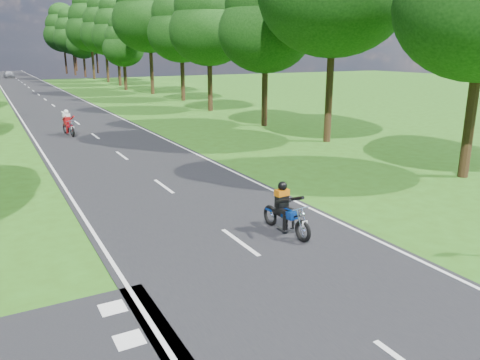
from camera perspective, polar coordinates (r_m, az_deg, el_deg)
ground at (r=11.01m, az=5.06°, el=-11.23°), size 160.00×160.00×0.00m
main_road at (r=58.62m, az=-23.33°, el=9.52°), size 7.00×140.00×0.02m
road_markings at (r=56.74m, az=-23.27°, el=9.38°), size 7.40×140.00×0.01m
treeline at (r=68.64m, az=-23.77°, el=17.11°), size 40.00×115.35×14.78m
rider_near_blue at (r=12.96m, az=5.66°, el=-3.44°), size 0.71×1.78×1.45m
rider_far_red at (r=29.77m, az=-20.23°, el=6.59°), size 0.83×1.89×1.52m
distant_car at (r=96.46m, az=-26.35°, el=11.50°), size 1.87×4.00×1.32m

